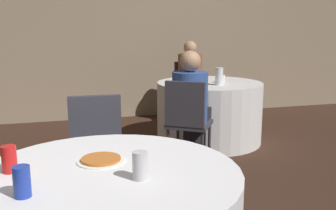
{
  "coord_description": "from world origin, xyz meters",
  "views": [
    {
      "loc": [
        -0.01,
        -1.75,
        1.36
      ],
      "look_at": [
        0.7,
        0.77,
        0.84
      ],
      "focal_mm": 40.0,
      "sensor_mm": 36.0,
      "label": 1
    }
  ],
  "objects_px": {
    "chair_far_north": "(188,86)",
    "person_floral_shirt": "(191,82)",
    "person_blue_shirt": "(191,107)",
    "soda_can_red": "(9,159)",
    "chair_far_southwest": "(187,116)",
    "soda_can_silver": "(140,166)",
    "chair_near_north": "(97,146)",
    "soda_can_blue": "(22,182)",
    "table_far": "(209,112)",
    "bottle_far": "(219,76)",
    "pizza_plate_near": "(101,160)"
  },
  "relations": [
    {
      "from": "chair_far_north",
      "to": "person_floral_shirt",
      "type": "xyz_separation_m",
      "value": [
        -0.01,
        -0.15,
        0.08
      ]
    },
    {
      "from": "person_blue_shirt",
      "to": "soda_can_red",
      "type": "xyz_separation_m",
      "value": [
        -1.47,
        -1.74,
        0.2
      ]
    },
    {
      "from": "chair_far_southwest",
      "to": "soda_can_red",
      "type": "height_order",
      "value": "chair_far_southwest"
    },
    {
      "from": "chair_far_southwest",
      "to": "soda_can_red",
      "type": "xyz_separation_m",
      "value": [
        -1.38,
        -1.61,
        0.25
      ]
    },
    {
      "from": "chair_far_north",
      "to": "soda_can_silver",
      "type": "distance_m",
      "value": 4.06
    },
    {
      "from": "chair_near_north",
      "to": "soda_can_blue",
      "type": "relative_size",
      "value": 7.33
    },
    {
      "from": "table_far",
      "to": "bottle_far",
      "type": "relative_size",
      "value": 6.33
    },
    {
      "from": "pizza_plate_near",
      "to": "soda_can_red",
      "type": "relative_size",
      "value": 1.91
    },
    {
      "from": "chair_far_southwest",
      "to": "soda_can_silver",
      "type": "xyz_separation_m",
      "value": [
        -0.83,
        -1.85,
        0.25
      ]
    },
    {
      "from": "pizza_plate_near",
      "to": "person_floral_shirt",
      "type": "bearing_deg",
      "value": 64.18
    },
    {
      "from": "person_floral_shirt",
      "to": "pizza_plate_near",
      "type": "relative_size",
      "value": 5.16
    },
    {
      "from": "soda_can_silver",
      "to": "soda_can_red",
      "type": "relative_size",
      "value": 1.0
    },
    {
      "from": "table_far",
      "to": "chair_near_north",
      "type": "relative_size",
      "value": 1.43
    },
    {
      "from": "chair_near_north",
      "to": "soda_can_silver",
      "type": "bearing_deg",
      "value": 96.45
    },
    {
      "from": "table_far",
      "to": "pizza_plate_near",
      "type": "xyz_separation_m",
      "value": [
        -1.55,
        -2.46,
        0.38
      ]
    },
    {
      "from": "soda_can_red",
      "to": "chair_far_southwest",
      "type": "bearing_deg",
      "value": 49.42
    },
    {
      "from": "chair_far_southwest",
      "to": "soda_can_silver",
      "type": "bearing_deg",
      "value": -80.76
    },
    {
      "from": "pizza_plate_near",
      "to": "soda_can_red",
      "type": "height_order",
      "value": "soda_can_red"
    },
    {
      "from": "soda_can_silver",
      "to": "bottle_far",
      "type": "xyz_separation_m",
      "value": [
        1.43,
        2.48,
        0.04
      ]
    },
    {
      "from": "soda_can_silver",
      "to": "soda_can_blue",
      "type": "bearing_deg",
      "value": -174.34
    },
    {
      "from": "table_far",
      "to": "bottle_far",
      "type": "xyz_separation_m",
      "value": [
        0.01,
        -0.25,
        0.47
      ]
    },
    {
      "from": "chair_near_north",
      "to": "chair_far_north",
      "type": "height_order",
      "value": "same"
    },
    {
      "from": "soda_can_silver",
      "to": "bottle_far",
      "type": "distance_m",
      "value": 2.86
    },
    {
      "from": "table_far",
      "to": "chair_far_southwest",
      "type": "xyz_separation_m",
      "value": [
        -0.58,
        -0.88,
        0.17
      ]
    },
    {
      "from": "chair_far_north",
      "to": "table_far",
      "type": "bearing_deg",
      "value": 90.0
    },
    {
      "from": "chair_far_north",
      "to": "pizza_plate_near",
      "type": "bearing_deg",
      "value": 69.42
    },
    {
      "from": "chair_near_north",
      "to": "person_floral_shirt",
      "type": "height_order",
      "value": "person_floral_shirt"
    },
    {
      "from": "soda_can_silver",
      "to": "soda_can_red",
      "type": "xyz_separation_m",
      "value": [
        -0.55,
        0.24,
        0.0
      ]
    },
    {
      "from": "table_far",
      "to": "bottle_far",
      "type": "bearing_deg",
      "value": -86.85
    },
    {
      "from": "soda_can_blue",
      "to": "soda_can_silver",
      "type": "height_order",
      "value": "same"
    },
    {
      "from": "chair_near_north",
      "to": "soda_can_red",
      "type": "distance_m",
      "value": 1.05
    },
    {
      "from": "soda_can_blue",
      "to": "person_floral_shirt",
      "type": "bearing_deg",
      "value": 61.99
    },
    {
      "from": "chair_far_north",
      "to": "soda_can_blue",
      "type": "bearing_deg",
      "value": 67.22
    },
    {
      "from": "soda_can_red",
      "to": "bottle_far",
      "type": "relative_size",
      "value": 0.6
    },
    {
      "from": "chair_near_north",
      "to": "chair_far_southwest",
      "type": "bearing_deg",
      "value": -140.91
    },
    {
      "from": "chair_far_north",
      "to": "pizza_plate_near",
      "type": "xyz_separation_m",
      "value": [
        -1.63,
        -3.51,
        0.2
      ]
    },
    {
      "from": "bottle_far",
      "to": "soda_can_blue",
      "type": "bearing_deg",
      "value": -126.9
    },
    {
      "from": "person_blue_shirt",
      "to": "person_floral_shirt",
      "type": "relative_size",
      "value": 0.97
    },
    {
      "from": "chair_far_southwest",
      "to": "soda_can_silver",
      "type": "height_order",
      "value": "chair_far_southwest"
    },
    {
      "from": "person_blue_shirt",
      "to": "soda_can_red",
      "type": "height_order",
      "value": "person_blue_shirt"
    },
    {
      "from": "person_floral_shirt",
      "to": "chair_far_southwest",
      "type": "bearing_deg",
      "value": 74.26
    },
    {
      "from": "chair_far_north",
      "to": "person_blue_shirt",
      "type": "relative_size",
      "value": 0.76
    },
    {
      "from": "bottle_far",
      "to": "table_far",
      "type": "bearing_deg",
      "value": 93.15
    },
    {
      "from": "chair_far_southwest",
      "to": "bottle_far",
      "type": "relative_size",
      "value": 4.42
    },
    {
      "from": "chair_near_north",
      "to": "pizza_plate_near",
      "type": "bearing_deg",
      "value": 88.76
    },
    {
      "from": "soda_can_blue",
      "to": "table_far",
      "type": "bearing_deg",
      "value": 55.83
    },
    {
      "from": "chair_far_southwest",
      "to": "soda_can_silver",
      "type": "relative_size",
      "value": 7.33
    },
    {
      "from": "table_far",
      "to": "soda_can_red",
      "type": "xyz_separation_m",
      "value": [
        -1.96,
        -2.49,
        0.43
      ]
    },
    {
      "from": "pizza_plate_near",
      "to": "soda_can_red",
      "type": "distance_m",
      "value": 0.41
    },
    {
      "from": "bottle_far",
      "to": "person_blue_shirt",
      "type": "bearing_deg",
      "value": -135.59
    }
  ]
}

